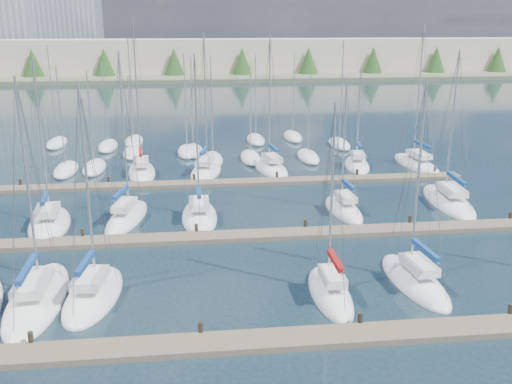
{
  "coord_description": "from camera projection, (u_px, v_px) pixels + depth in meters",
  "views": [
    {
      "loc": [
        -4.14,
        -21.91,
        14.92
      ],
      "look_at": [
        0.0,
        14.0,
        4.0
      ],
      "focal_mm": 40.0,
      "sensor_mm": 36.0,
      "label": 1
    }
  ],
  "objects": [
    {
      "name": "distant_boats",
      "position": [
        190.0,
        151.0,
        66.67
      ],
      "size": [
        36.93,
        20.75,
        13.3
      ],
      "color": "#9EA0A5",
      "rests_on": "ground"
    },
    {
      "name": "sailboat_d",
      "position": [
        330.0,
        292.0,
        32.14
      ],
      "size": [
        2.23,
        6.88,
        11.54
      ],
      "rotation": [
        0.0,
        0.0,
        -0.01
      ],
      "color": "white",
      "rests_on": "ground"
    },
    {
      "name": "sailboat_h",
      "position": [
        49.0,
        224.0,
        43.09
      ],
      "size": [
        3.81,
        8.11,
        13.21
      ],
      "rotation": [
        0.0,
        0.0,
        0.11
      ],
      "color": "white",
      "rests_on": "ground"
    },
    {
      "name": "sailboat_m",
      "position": [
        448.0,
        201.0,
        48.4
      ],
      "size": [
        3.83,
        9.99,
        13.41
      ],
      "rotation": [
        0.0,
        0.0,
        -0.08
      ],
      "color": "white",
      "rests_on": "ground"
    },
    {
      "name": "sailboat_l",
      "position": [
        344.0,
        209.0,
        46.32
      ],
      "size": [
        2.67,
        7.05,
        10.84
      ],
      "rotation": [
        0.0,
        0.0,
        0.06
      ],
      "color": "white",
      "rests_on": "ground"
    },
    {
      "name": "sailboat_p",
      "position": [
        271.0,
        168.0,
        59.32
      ],
      "size": [
        3.78,
        8.77,
        14.33
      ],
      "rotation": [
        0.0,
        0.0,
        0.11
      ],
      "color": "white",
      "rests_on": "ground"
    },
    {
      "name": "sailboat_b",
      "position": [
        37.0,
        299.0,
        31.47
      ],
      "size": [
        3.14,
        9.59,
        13.0
      ],
      "rotation": [
        0.0,
        0.0,
        0.02
      ],
      "color": "white",
      "rests_on": "ground"
    },
    {
      "name": "shoreline",
      "position": [
        156.0,
        47.0,
        164.43
      ],
      "size": [
        400.0,
        60.0,
        38.0
      ],
      "color": "#666B51",
      "rests_on": "ground"
    },
    {
      "name": "sailboat_e",
      "position": [
        415.0,
        281.0,
        33.63
      ],
      "size": [
        3.0,
        7.88,
        12.44
      ],
      "rotation": [
        0.0,
        0.0,
        0.07
      ],
      "color": "white",
      "rests_on": "ground"
    },
    {
      "name": "dock_far",
      "position": [
        237.0,
        182.0,
        54.11
      ],
      "size": [
        44.0,
        1.93,
        1.1
      ],
      "color": "#6B5E4C",
      "rests_on": "ground"
    },
    {
      "name": "sailboat_j",
      "position": [
        199.0,
        216.0,
        44.71
      ],
      "size": [
        2.78,
        7.9,
        13.31
      ],
      "rotation": [
        0.0,
        0.0,
        -0.0
      ],
      "color": "white",
      "rests_on": "ground"
    },
    {
      "name": "ground",
      "position": [
        220.0,
        127.0,
        82.67
      ],
      "size": [
        400.0,
        400.0,
        0.0
      ],
      "primitive_type": "plane",
      "color": "#1C2E38",
      "rests_on": "ground"
    },
    {
      "name": "sailboat_n",
      "position": [
        142.0,
        172.0,
        57.75
      ],
      "size": [
        3.47,
        9.1,
        15.85
      ],
      "rotation": [
        0.0,
        0.0,
        0.09
      ],
      "color": "white",
      "rests_on": "ground"
    },
    {
      "name": "dock_near",
      "position": [
        284.0,
        340.0,
        27.48
      ],
      "size": [
        44.0,
        1.93,
        1.1
      ],
      "color": "#6B5E4C",
      "rests_on": "ground"
    },
    {
      "name": "sailboat_q",
      "position": [
        357.0,
        165.0,
        60.53
      ],
      "size": [
        3.57,
        7.36,
        10.52
      ],
      "rotation": [
        0.0,
        0.0,
        -0.16
      ],
      "color": "white",
      "rests_on": "ground"
    },
    {
      "name": "sailboat_o",
      "position": [
        206.0,
        171.0,
        57.99
      ],
      "size": [
        4.39,
        8.18,
        14.52
      ],
      "rotation": [
        0.0,
        0.0,
        -0.21
      ],
      "color": "white",
      "rests_on": "ground"
    },
    {
      "name": "sailboat_c",
      "position": [
        93.0,
        295.0,
        31.9
      ],
      "size": [
        3.63,
        7.75,
        12.62
      ],
      "rotation": [
        0.0,
        0.0,
        -0.11
      ],
      "color": "white",
      "rests_on": "ground"
    },
    {
      "name": "dock_mid",
      "position": [
        253.0,
        235.0,
        40.79
      ],
      "size": [
        44.0,
        1.93,
        1.1
      ],
      "color": "#6B5E4C",
      "rests_on": "ground"
    },
    {
      "name": "sailboat_r",
      "position": [
        416.0,
        164.0,
        60.89
      ],
      "size": [
        3.39,
        9.65,
        15.3
      ],
      "rotation": [
        0.0,
        0.0,
        0.07
      ],
      "color": "white",
      "rests_on": "ground"
    },
    {
      "name": "sailboat_i",
      "position": [
        127.0,
        217.0,
        44.38
      ],
      "size": [
        3.88,
        8.53,
        13.52
      ],
      "rotation": [
        0.0,
        0.0,
        -0.19
      ],
      "color": "white",
      "rests_on": "ground"
    }
  ]
}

